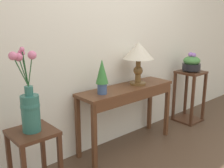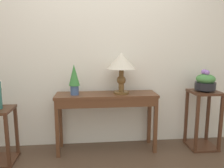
{
  "view_description": "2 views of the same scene",
  "coord_description": "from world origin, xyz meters",
  "px_view_note": "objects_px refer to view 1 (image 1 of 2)",
  "views": [
    {
      "loc": [
        -2.07,
        -0.98,
        1.57
      ],
      "look_at": [
        -0.2,
        1.14,
        0.83
      ],
      "focal_mm": 42.38,
      "sensor_mm": 36.0,
      "label": 1
    },
    {
      "loc": [
        -0.17,
        -1.6,
        1.36
      ],
      "look_at": [
        0.11,
        1.17,
        0.87
      ],
      "focal_mm": 36.03,
      "sensor_mm": 36.0,
      "label": 2
    }
  ],
  "objects_px": {
    "pedestal_stand_right": "(189,96)",
    "planter_bowl_wide_right": "(192,63)",
    "pedestal_stand_left": "(35,166)",
    "table_lamp": "(139,53)",
    "flower_vase_tall_left": "(30,105)",
    "potted_plant_on_console": "(102,75)",
    "console_table": "(128,97)"
  },
  "relations": [
    {
      "from": "console_table",
      "to": "pedestal_stand_left",
      "type": "relative_size",
      "value": 1.97
    },
    {
      "from": "pedestal_stand_right",
      "to": "planter_bowl_wide_right",
      "type": "bearing_deg",
      "value": 163.14
    },
    {
      "from": "table_lamp",
      "to": "flower_vase_tall_left",
      "type": "distance_m",
      "value": 1.5
    },
    {
      "from": "flower_vase_tall_left",
      "to": "table_lamp",
      "type": "bearing_deg",
      "value": 7.11
    },
    {
      "from": "table_lamp",
      "to": "flower_vase_tall_left",
      "type": "xyz_separation_m",
      "value": [
        -1.46,
        -0.18,
        -0.26
      ]
    },
    {
      "from": "flower_vase_tall_left",
      "to": "pedestal_stand_left",
      "type": "bearing_deg",
      "value": -40.88
    },
    {
      "from": "potted_plant_on_console",
      "to": "pedestal_stand_right",
      "type": "height_order",
      "value": "potted_plant_on_console"
    },
    {
      "from": "planter_bowl_wide_right",
      "to": "console_table",
      "type": "bearing_deg",
      "value": 178.79
    },
    {
      "from": "console_table",
      "to": "pedestal_stand_right",
      "type": "xyz_separation_m",
      "value": [
        1.27,
        -0.03,
        -0.25
      ]
    },
    {
      "from": "pedestal_stand_left",
      "to": "pedestal_stand_right",
      "type": "height_order",
      "value": "pedestal_stand_right"
    },
    {
      "from": "table_lamp",
      "to": "planter_bowl_wide_right",
      "type": "distance_m",
      "value": 1.11
    },
    {
      "from": "console_table",
      "to": "pedestal_stand_left",
      "type": "xyz_separation_m",
      "value": [
        -1.27,
        -0.16,
        -0.32
      ]
    },
    {
      "from": "potted_plant_on_console",
      "to": "planter_bowl_wide_right",
      "type": "distance_m",
      "value": 1.66
    },
    {
      "from": "flower_vase_tall_left",
      "to": "planter_bowl_wide_right",
      "type": "relative_size",
      "value": 2.47
    },
    {
      "from": "console_table",
      "to": "potted_plant_on_console",
      "type": "height_order",
      "value": "potted_plant_on_console"
    },
    {
      "from": "pedestal_stand_left",
      "to": "pedestal_stand_right",
      "type": "relative_size",
      "value": 0.84
    },
    {
      "from": "console_table",
      "to": "planter_bowl_wide_right",
      "type": "height_order",
      "value": "planter_bowl_wide_right"
    },
    {
      "from": "table_lamp",
      "to": "planter_bowl_wide_right",
      "type": "height_order",
      "value": "table_lamp"
    },
    {
      "from": "table_lamp",
      "to": "potted_plant_on_console",
      "type": "distance_m",
      "value": 0.61
    },
    {
      "from": "console_table",
      "to": "flower_vase_tall_left",
      "type": "height_order",
      "value": "flower_vase_tall_left"
    },
    {
      "from": "console_table",
      "to": "pedestal_stand_right",
      "type": "distance_m",
      "value": 1.3
    },
    {
      "from": "potted_plant_on_console",
      "to": "flower_vase_tall_left",
      "type": "relative_size",
      "value": 0.55
    },
    {
      "from": "pedestal_stand_right",
      "to": "planter_bowl_wide_right",
      "type": "distance_m",
      "value": 0.51
    },
    {
      "from": "potted_plant_on_console",
      "to": "pedestal_stand_right",
      "type": "xyz_separation_m",
      "value": [
        1.66,
        -0.02,
        -0.57
      ]
    },
    {
      "from": "table_lamp",
      "to": "pedestal_stand_right",
      "type": "bearing_deg",
      "value": -2.63
    },
    {
      "from": "pedestal_stand_right",
      "to": "planter_bowl_wide_right",
      "type": "xyz_separation_m",
      "value": [
        -0.0,
        0.0,
        0.51
      ]
    },
    {
      "from": "table_lamp",
      "to": "pedestal_stand_left",
      "type": "bearing_deg",
      "value": -172.8
    },
    {
      "from": "pedestal_stand_left",
      "to": "flower_vase_tall_left",
      "type": "xyz_separation_m",
      "value": [
        -0.0,
        0.0,
        0.55
      ]
    },
    {
      "from": "console_table",
      "to": "potted_plant_on_console",
      "type": "xyz_separation_m",
      "value": [
        -0.39,
        -0.0,
        0.32
      ]
    },
    {
      "from": "console_table",
      "to": "table_lamp",
      "type": "bearing_deg",
      "value": 6.86
    },
    {
      "from": "flower_vase_tall_left",
      "to": "pedestal_stand_right",
      "type": "bearing_deg",
      "value": 2.99
    },
    {
      "from": "console_table",
      "to": "flower_vase_tall_left",
      "type": "relative_size",
      "value": 1.85
    }
  ]
}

